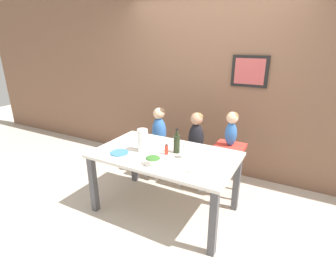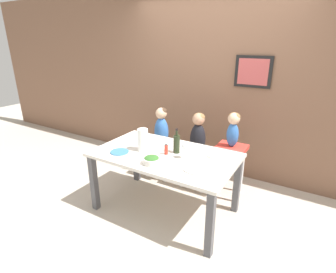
{
  "view_description": "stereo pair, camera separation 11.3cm",
  "coord_description": "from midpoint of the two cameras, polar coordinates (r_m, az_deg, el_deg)",
  "views": [
    {
      "loc": [
        1.31,
        -2.34,
        1.92
      ],
      "look_at": [
        0.0,
        0.07,
        0.92
      ],
      "focal_mm": 28.0,
      "sensor_mm": 36.0,
      "label": 1
    },
    {
      "loc": [
        1.4,
        -2.28,
        1.92
      ],
      "look_at": [
        0.0,
        0.07,
        0.92
      ],
      "focal_mm": 28.0,
      "sensor_mm": 36.0,
      "label": 2
    }
  ],
  "objects": [
    {
      "name": "chair_right_highchair",
      "position": [
        3.43,
        12.22,
        -4.08
      ],
      "size": [
        0.36,
        0.35,
        0.68
      ],
      "color": "silver",
      "rests_on": "ground_plane"
    },
    {
      "name": "dinner_plate_front_right",
      "position": [
        2.59,
        4.92,
        -7.08
      ],
      "size": [
        0.21,
        0.21,
        0.01
      ],
      "color": "silver",
      "rests_on": "dining_table"
    },
    {
      "name": "dining_table",
      "position": [
        2.97,
        -1.74,
        -5.4
      ],
      "size": [
        1.58,
        0.94,
        0.74
      ],
      "color": "silver",
      "rests_on": "ground_plane"
    },
    {
      "name": "paper_towel_roll",
      "position": [
        2.97,
        -6.61,
        -0.84
      ],
      "size": [
        0.12,
        0.12,
        0.26
      ],
      "color": "white",
      "rests_on": "dining_table"
    },
    {
      "name": "salad_bowl_large",
      "position": [
        2.68,
        -4.53,
        -5.18
      ],
      "size": [
        0.18,
        0.18,
        0.09
      ],
      "color": "silver",
      "rests_on": "dining_table"
    },
    {
      "name": "person_child_left",
      "position": [
        3.74,
        -2.82,
        2.17
      ],
      "size": [
        0.21,
        0.18,
        0.58
      ],
      "color": "#3366B2",
      "rests_on": "chair_far_left"
    },
    {
      "name": "wine_bottle",
      "position": [
        2.91,
        0.8,
        -1.48
      ],
      "size": [
        0.07,
        0.07,
        0.29
      ],
      "color": "#232D19",
      "rests_on": "dining_table"
    },
    {
      "name": "dinner_plate_front_left",
      "position": [
        3.0,
        -11.6,
        -3.47
      ],
      "size": [
        0.21,
        0.21,
        0.01
      ],
      "color": "teal",
      "rests_on": "dining_table"
    },
    {
      "name": "ground_plane",
      "position": [
        3.3,
        -1.62,
        -15.51
      ],
      "size": [
        14.0,
        14.0,
        0.0
      ],
      "primitive_type": "plane",
      "color": "#BCB2A3"
    },
    {
      "name": "wall_back",
      "position": [
        3.92,
        8.15,
        11.59
      ],
      "size": [
        10.0,
        0.09,
        2.7
      ],
      "color": "brown",
      "rests_on": "ground_plane"
    },
    {
      "name": "chair_far_left",
      "position": [
        3.87,
        -2.74,
        -3.12
      ],
      "size": [
        0.43,
        0.41,
        0.47
      ],
      "color": "silver",
      "rests_on": "ground_plane"
    },
    {
      "name": "chair_far_center",
      "position": [
        3.63,
        5.05,
        -4.82
      ],
      "size": [
        0.43,
        0.41,
        0.47
      ],
      "color": "silver",
      "rests_on": "ground_plane"
    },
    {
      "name": "person_baby_right",
      "position": [
        3.29,
        12.73,
        2.21
      ],
      "size": [
        0.15,
        0.15,
        0.43
      ],
      "color": "#3366B2",
      "rests_on": "chair_right_highchair"
    },
    {
      "name": "condiment_bottle_hot_sauce",
      "position": [
        2.89,
        -1.45,
        -2.77
      ],
      "size": [
        0.04,
        0.04,
        0.13
      ],
      "color": "red",
      "rests_on": "dining_table"
    },
    {
      "name": "wine_glass_near",
      "position": [
        2.77,
        2.85,
        -2.14
      ],
      "size": [
        0.08,
        0.08,
        0.19
      ],
      "color": "white",
      "rests_on": "dining_table"
    },
    {
      "name": "dinner_plate_back_right",
      "position": [
        2.92,
        9.53,
        -3.95
      ],
      "size": [
        0.21,
        0.21,
        0.01
      ],
      "color": "silver",
      "rests_on": "dining_table"
    },
    {
      "name": "person_child_center",
      "position": [
        3.49,
        5.25,
        0.77
      ],
      "size": [
        0.21,
        0.18,
        0.58
      ],
      "color": "black",
      "rests_on": "chair_far_center"
    },
    {
      "name": "dinner_plate_back_left",
      "position": [
        3.39,
        -5.92,
        -0.29
      ],
      "size": [
        0.21,
        0.21,
        0.01
      ],
      "color": "silver",
      "rests_on": "dining_table"
    }
  ]
}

